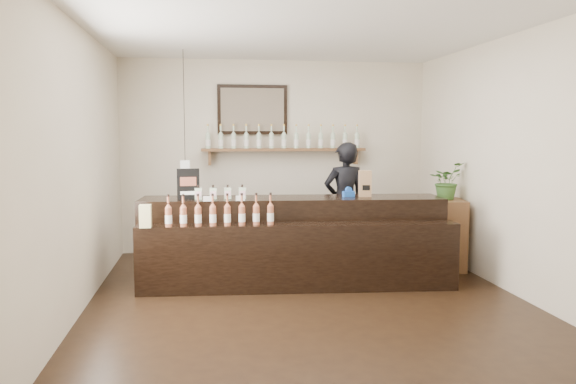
# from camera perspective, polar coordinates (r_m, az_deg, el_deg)

# --- Properties ---
(ground) EXTENTS (5.00, 5.00, 0.00)m
(ground) POSITION_cam_1_polar(r_m,az_deg,el_deg) (6.12, 1.74, -10.51)
(ground) COLOR black
(ground) RESTS_ON ground
(room_shell) EXTENTS (5.00, 5.00, 5.00)m
(room_shell) POSITION_cam_1_polar(r_m,az_deg,el_deg) (5.87, 1.79, 5.64)
(room_shell) COLOR beige
(room_shell) RESTS_ON ground
(back_wall_decor) EXTENTS (2.66, 0.96, 1.69)m
(back_wall_decor) POSITION_cam_1_polar(r_m,az_deg,el_deg) (8.20, -2.12, 6.09)
(back_wall_decor) COLOR brown
(back_wall_decor) RESTS_ON ground
(counter) EXTENTS (3.57, 1.20, 1.15)m
(counter) POSITION_cam_1_polar(r_m,az_deg,el_deg) (6.55, 0.54, -5.23)
(counter) COLOR black
(counter) RESTS_ON ground
(promo_sign) EXTENTS (0.25, 0.04, 0.35)m
(promo_sign) POSITION_cam_1_polar(r_m,az_deg,el_deg) (6.47, -10.10, 0.80)
(promo_sign) COLOR black
(promo_sign) RESTS_ON counter
(paper_bag) EXTENTS (0.15, 0.12, 0.31)m
(paper_bag) POSITION_cam_1_polar(r_m,az_deg,el_deg) (6.73, 7.83, 0.85)
(paper_bag) COLOR #9C6E4B
(paper_bag) RESTS_ON counter
(tape_dispenser) EXTENTS (0.15, 0.09, 0.12)m
(tape_dispenser) POSITION_cam_1_polar(r_m,az_deg,el_deg) (6.70, 6.17, -0.09)
(tape_dispenser) COLOR blue
(tape_dispenser) RESTS_ON counter
(side_cabinet) EXTENTS (0.56, 0.69, 0.90)m
(side_cabinet) POSITION_cam_1_polar(r_m,az_deg,el_deg) (7.52, 15.63, -4.12)
(side_cabinet) COLOR brown
(side_cabinet) RESTS_ON ground
(potted_plant) EXTENTS (0.56, 0.55, 0.48)m
(potted_plant) POSITION_cam_1_polar(r_m,az_deg,el_deg) (7.43, 15.78, 1.10)
(potted_plant) COLOR #355F26
(potted_plant) RESTS_ON side_cabinet
(shopkeeper) EXTENTS (0.73, 0.55, 1.83)m
(shopkeeper) POSITION_cam_1_polar(r_m,az_deg,el_deg) (7.60, 5.77, -0.26)
(shopkeeper) COLOR black
(shopkeeper) RESTS_ON ground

